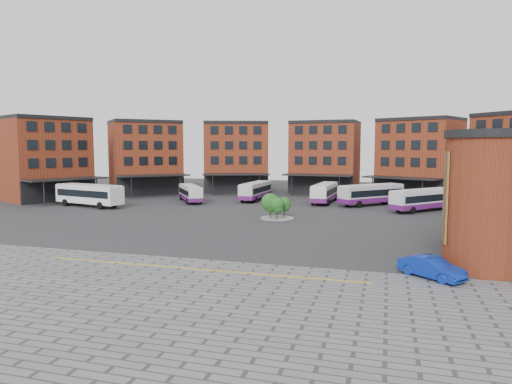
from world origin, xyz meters
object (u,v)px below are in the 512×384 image
(bus_c, at_px, (256,191))
(bus_d, at_px, (325,192))
(bus_a, at_px, (89,194))
(blue_car, at_px, (431,267))
(bus_f, at_px, (423,199))
(tree_island, at_px, (275,205))
(bus_b, at_px, (190,193))
(bus_e, at_px, (371,194))

(bus_c, bearing_deg, bus_d, 0.74)
(bus_a, distance_m, blue_car, 55.13)
(bus_d, height_order, bus_f, bus_f)
(blue_car, bearing_deg, tree_island, 75.68)
(bus_b, height_order, bus_d, bus_d)
(bus_e, xyz_separation_m, blue_car, (5.64, -41.06, -1.03))
(bus_e, relative_size, bus_f, 1.02)
(blue_car, bearing_deg, bus_a, 99.85)
(tree_island, xyz_separation_m, bus_b, (-18.34, 14.06, -0.28))
(bus_e, distance_m, blue_car, 41.46)
(tree_island, bearing_deg, bus_e, 57.58)
(bus_d, height_order, bus_e, bus_e)
(blue_car, bearing_deg, bus_f, 36.17)
(bus_b, relative_size, blue_car, 2.02)
(bus_f, bearing_deg, blue_car, -50.34)
(bus_c, xyz_separation_m, bus_f, (27.32, -6.58, 0.05))
(bus_f, bearing_deg, bus_a, -126.94)
(tree_island, xyz_separation_m, bus_f, (18.93, 13.14, -0.08))
(bus_f, relative_size, blue_car, 2.14)
(bus_b, xyz_separation_m, bus_f, (37.28, -0.93, 0.21))
(bus_b, bearing_deg, tree_island, -72.16)
(bus_d, distance_m, bus_e, 7.74)
(bus_e, relative_size, blue_car, 2.20)
(bus_c, distance_m, blue_car, 49.77)
(bus_b, height_order, blue_car, bus_b)
(bus_c, bearing_deg, bus_a, -142.59)
(bus_c, relative_size, bus_f, 1.10)
(bus_a, relative_size, bus_c, 1.13)
(bus_d, bearing_deg, bus_e, -6.57)
(bus_a, distance_m, bus_d, 38.11)
(bus_c, distance_m, bus_d, 12.22)
(bus_c, relative_size, blue_car, 2.36)
(bus_a, height_order, bus_f, bus_a)
(bus_c, height_order, blue_car, bus_c)
(bus_b, xyz_separation_m, bus_e, (29.80, 3.98, 0.27))
(bus_e, xyz_separation_m, bus_f, (7.48, -4.90, -0.07))
(bus_f, bearing_deg, bus_d, -159.83)
(tree_island, distance_m, bus_d, 19.74)
(bus_e, distance_m, bus_f, 8.94)
(bus_c, distance_m, bus_f, 28.10)
(bus_b, bearing_deg, bus_d, -21.25)
(bus_e, bearing_deg, bus_c, -140.98)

